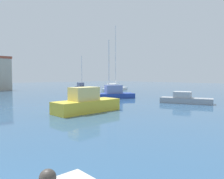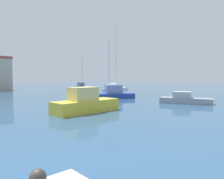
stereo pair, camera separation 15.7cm
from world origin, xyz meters
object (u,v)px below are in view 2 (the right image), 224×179
object	(u,v)px
sailboat_navy_behind_lamppost	(82,87)
motorboat_yellow_far_right	(86,103)
sailboat_white_far_left	(115,88)
sailboat_blue_center_channel	(110,94)
motorboat_grey_outer_mooring	(185,99)

from	to	relation	value
sailboat_navy_behind_lamppost	motorboat_yellow_far_right	bearing A→B (deg)	-123.92
sailboat_white_far_left	motorboat_yellow_far_right	size ratio (longest dim) A/B	2.30
sailboat_blue_center_channel	motorboat_yellow_far_right	world-z (taller)	sailboat_blue_center_channel
sailboat_white_far_left	motorboat_grey_outer_mooring	world-z (taller)	sailboat_white_far_left
sailboat_blue_center_channel	sailboat_white_far_left	world-z (taller)	sailboat_white_far_left
sailboat_white_far_left	motorboat_yellow_far_right	world-z (taller)	sailboat_white_far_left
sailboat_navy_behind_lamppost	motorboat_yellow_far_right	size ratio (longest dim) A/B	1.23
sailboat_blue_center_channel	sailboat_navy_behind_lamppost	bearing A→B (deg)	67.78
sailboat_blue_center_channel	motorboat_yellow_far_right	distance (m)	11.77
sailboat_navy_behind_lamppost	sailboat_blue_center_channel	size ratio (longest dim) A/B	0.93
sailboat_white_far_left	motorboat_grey_outer_mooring	size ratio (longest dim) A/B	2.38
motorboat_grey_outer_mooring	sailboat_navy_behind_lamppost	bearing A→B (deg)	80.31
sailboat_white_far_left	motorboat_yellow_far_right	distance (m)	28.08
sailboat_navy_behind_lamppost	sailboat_blue_center_channel	world-z (taller)	sailboat_blue_center_channel
sailboat_navy_behind_lamppost	motorboat_grey_outer_mooring	size ratio (longest dim) A/B	1.28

